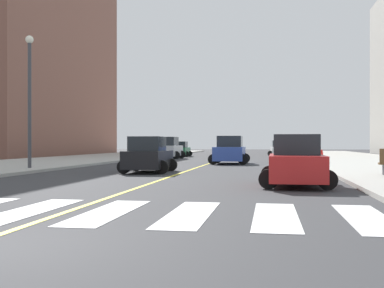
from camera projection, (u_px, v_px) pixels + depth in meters
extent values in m
cube|color=silver|center=(31.00, 210.00, 10.81)|extent=(0.90, 4.00, 0.01)
cube|color=silver|center=(108.00, 212.00, 10.52)|extent=(0.90, 4.00, 0.01)
cube|color=silver|center=(190.00, 214.00, 10.24)|extent=(0.90, 4.00, 0.01)
cube|color=silver|center=(276.00, 216.00, 9.95)|extent=(0.90, 4.00, 0.01)
cube|color=silver|center=(367.00, 218.00, 9.67)|extent=(0.90, 4.00, 0.01)
cube|color=yellow|center=(223.00, 159.00, 46.21)|extent=(0.16, 80.00, 0.01)
cube|color=brown|center=(16.00, 54.00, 60.99)|extent=(16.00, 32.00, 25.50)
cube|color=#2D479E|center=(230.00, 154.00, 34.94)|extent=(2.05, 4.52, 0.97)
cube|color=#1E2328|center=(230.00, 142.00, 35.20)|extent=(1.72, 2.26, 0.82)
cylinder|color=black|center=(213.00, 159.00, 33.72)|extent=(0.73, 0.24, 0.73)
cylinder|color=black|center=(243.00, 160.00, 33.39)|extent=(0.73, 0.24, 0.73)
cylinder|color=black|center=(217.00, 158.00, 36.49)|extent=(0.73, 0.24, 0.73)
cylinder|color=black|center=(245.00, 158.00, 36.15)|extent=(0.73, 0.24, 0.73)
cube|color=#236B42|center=(180.00, 151.00, 53.69)|extent=(1.72, 3.75, 0.80)
cube|color=#1E2328|center=(180.00, 145.00, 53.47)|extent=(1.44, 1.88, 0.68)
cylinder|color=black|center=(190.00, 154.00, 54.71)|extent=(0.61, 0.20, 0.61)
cylinder|color=black|center=(175.00, 154.00, 54.97)|extent=(0.61, 0.20, 0.61)
cylinder|color=black|center=(186.00, 154.00, 52.42)|extent=(0.61, 0.20, 0.61)
cylinder|color=black|center=(171.00, 154.00, 52.67)|extent=(0.61, 0.20, 0.61)
cube|color=silver|center=(280.00, 151.00, 52.98)|extent=(1.99, 4.08, 0.86)
cube|color=#1E2328|center=(279.00, 144.00, 53.22)|extent=(1.61, 2.07, 0.72)
cylinder|color=black|center=(272.00, 154.00, 51.86)|extent=(0.66, 0.24, 0.65)
cylinder|color=black|center=(289.00, 154.00, 51.64)|extent=(0.66, 0.24, 0.65)
cylinder|color=black|center=(270.00, 154.00, 54.32)|extent=(0.66, 0.24, 0.65)
cylinder|color=black|center=(287.00, 154.00, 54.11)|extent=(0.66, 0.24, 0.65)
cube|color=black|center=(148.00, 159.00, 24.79)|extent=(1.96, 4.15, 0.88)
cube|color=#1E2328|center=(147.00, 144.00, 24.55)|extent=(1.62, 2.09, 0.74)
cylinder|color=black|center=(171.00, 165.00, 25.92)|extent=(0.67, 0.23, 0.66)
cylinder|color=black|center=(137.00, 165.00, 26.18)|extent=(0.67, 0.23, 0.66)
cylinder|color=black|center=(162.00, 167.00, 23.40)|extent=(0.67, 0.23, 0.66)
cylinder|color=black|center=(124.00, 167.00, 23.65)|extent=(0.67, 0.23, 0.66)
cube|color=red|center=(296.00, 167.00, 16.85)|extent=(1.88, 4.06, 0.87)
cube|color=#1E2328|center=(296.00, 145.00, 17.08)|extent=(1.56, 2.04, 0.73)
cylinder|color=black|center=(269.00, 179.00, 15.77)|extent=(0.66, 0.22, 0.65)
cylinder|color=black|center=(327.00, 180.00, 15.45)|extent=(0.66, 0.22, 0.65)
cylinder|color=black|center=(269.00, 174.00, 18.24)|extent=(0.66, 0.22, 0.65)
cylinder|color=black|center=(320.00, 175.00, 17.92)|extent=(0.66, 0.22, 0.65)
cube|color=#B7B7BC|center=(168.00, 151.00, 46.26)|extent=(2.14, 4.68, 1.00)
cube|color=#1E2328|center=(167.00, 141.00, 45.98)|extent=(1.79, 2.35, 0.85)
cylinder|color=black|center=(182.00, 154.00, 47.51)|extent=(0.76, 0.25, 0.76)
cylinder|color=black|center=(160.00, 154.00, 47.86)|extent=(0.76, 0.25, 0.76)
cylinder|color=black|center=(176.00, 155.00, 44.65)|extent=(0.76, 0.25, 0.76)
cylinder|color=black|center=(153.00, 155.00, 45.01)|extent=(0.76, 0.25, 0.76)
cube|color=#2D2D33|center=(384.00, 170.00, 20.58)|extent=(0.14, 0.48, 0.44)
cylinder|color=red|center=(321.00, 157.00, 34.41)|extent=(0.26, 0.26, 0.70)
sphere|color=red|center=(321.00, 151.00, 34.41)|extent=(0.22, 0.22, 0.22)
cylinder|color=#38383D|center=(30.00, 105.00, 26.44)|extent=(0.20, 0.20, 6.88)
sphere|color=silver|center=(29.00, 40.00, 26.43)|extent=(0.44, 0.44, 0.44)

